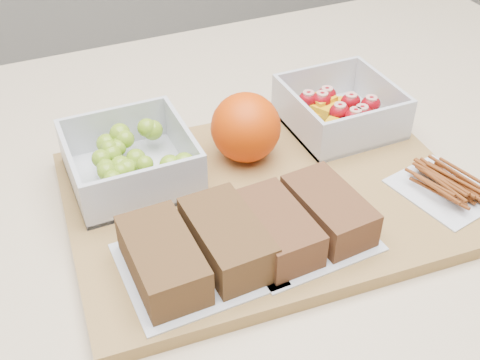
{
  "coord_description": "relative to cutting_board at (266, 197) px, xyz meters",
  "views": [
    {
      "loc": [
        -0.22,
        -0.45,
        1.33
      ],
      "look_at": [
        -0.02,
        0.02,
        0.93
      ],
      "focal_mm": 45.0,
      "sensor_mm": 36.0,
      "label": 1
    }
  ],
  "objects": [
    {
      "name": "orange",
      "position": [
        0.01,
        0.07,
        0.05
      ],
      "size": [
        0.08,
        0.08,
        0.08
      ],
      "primitive_type": "sphere",
      "color": "#DC4105",
      "rests_on": "cutting_board"
    },
    {
      "name": "sandwich_bag_center",
      "position": [
        0.0,
        -0.07,
        0.03
      ],
      "size": [
        0.13,
        0.12,
        0.04
      ],
      "color": "silver",
      "rests_on": "cutting_board"
    },
    {
      "name": "cutting_board",
      "position": [
        0.0,
        0.0,
        0.0
      ],
      "size": [
        0.44,
        0.33,
        0.02
      ],
      "primitive_type": "cube",
      "rotation": [
        0.0,
        0.0,
        -0.07
      ],
      "color": "#9E7841",
      "rests_on": "counter"
    },
    {
      "name": "pretzel_bag",
      "position": [
        0.17,
        -0.08,
        0.02
      ],
      "size": [
        0.1,
        0.12,
        0.02
      ],
      "color": "silver",
      "rests_on": "cutting_board"
    },
    {
      "name": "grape_container",
      "position": [
        -0.12,
        0.08,
        0.03
      ],
      "size": [
        0.13,
        0.13,
        0.06
      ],
      "color": "silver",
      "rests_on": "cutting_board"
    },
    {
      "name": "sandwich_bag_left",
      "position": [
        -0.11,
        -0.07,
        0.03
      ],
      "size": [
        0.14,
        0.12,
        0.04
      ],
      "color": "silver",
      "rests_on": "cutting_board"
    },
    {
      "name": "fruit_container",
      "position": [
        0.14,
        0.08,
        0.03
      ],
      "size": [
        0.13,
        0.13,
        0.05
      ],
      "color": "silver",
      "rests_on": "cutting_board"
    }
  ]
}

